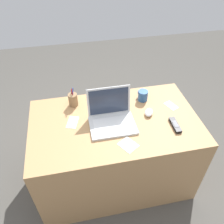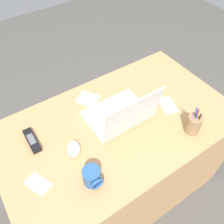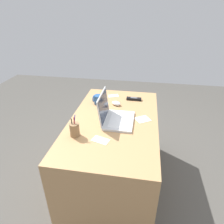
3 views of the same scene
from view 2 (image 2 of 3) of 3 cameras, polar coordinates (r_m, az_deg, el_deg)
The scene contains 10 objects.
ground_plane at distance 1.94m, azimuth 0.93°, elevation -16.42°, with size 6.00×6.00×0.00m, color #4C4944.
desk at distance 1.61m, azimuth 1.09°, elevation -10.89°, with size 1.30×0.76×0.73m, color tan.
laptop at distance 1.29m, azimuth 2.25°, elevation -0.56°, with size 0.34×0.28×0.25m.
computer_mouse at distance 1.21m, azimuth -9.00°, elevation -8.54°, with size 0.06×0.10×0.04m, color white.
coffee_mug_white at distance 1.10m, azimuth -4.68°, elevation -14.93°, with size 0.08×0.09×0.09m.
cordless_phone at distance 1.29m, azimuth -18.32°, elevation -6.35°, with size 0.05×0.16×0.03m.
pen_holder at distance 1.31m, azimuth 18.62°, elevation -2.74°, with size 0.07×0.07×0.18m.
paper_note_near_laptop at distance 1.44m, azimuth -5.68°, elevation 3.06°, with size 0.10×0.12×0.00m, color white.
paper_note_left at distance 1.44m, azimuth 12.98°, elevation 1.61°, with size 0.07×0.13×0.00m, color white.
paper_note_right at distance 1.17m, azimuth -16.99°, elevation -15.85°, with size 0.07×0.11×0.00m, color white.
Camera 2 is at (0.48, 0.67, 1.75)m, focal length 38.89 mm.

